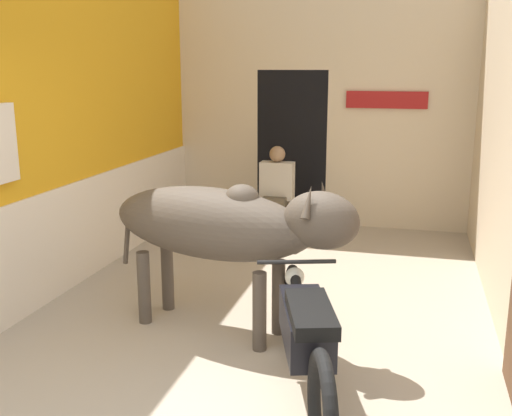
{
  "coord_description": "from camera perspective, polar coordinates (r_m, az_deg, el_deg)",
  "views": [
    {
      "loc": [
        1.25,
        -2.85,
        2.17
      ],
      "look_at": [
        -0.13,
        2.4,
        0.89
      ],
      "focal_mm": 42.0,
      "sensor_mm": 36.0,
      "label": 1
    }
  ],
  "objects": [
    {
      "name": "cow",
      "position": [
        4.84,
        -3.11,
        -1.63
      ],
      "size": [
        2.24,
        1.01,
        1.35
      ],
      "color": "#4C4238",
      "rests_on": "ground_plane"
    },
    {
      "name": "plastic_stool",
      "position": [
        7.81,
        4.55,
        -1.13
      ],
      "size": [
        0.38,
        0.38,
        0.43
      ],
      "color": "beige",
      "rests_on": "ground_plane"
    },
    {
      "name": "wall_left_shopfront",
      "position": [
        6.45,
        -16.77,
        9.46
      ],
      "size": [
        0.25,
        5.33,
        3.72
      ],
      "color": "orange",
      "rests_on": "ground_plane"
    },
    {
      "name": "motorcycle_near",
      "position": [
        4.01,
        4.74,
        -12.01
      ],
      "size": [
        0.8,
        2.04,
        0.79
      ],
      "color": "black",
      "rests_on": "ground_plane"
    },
    {
      "name": "wall_back_with_doorway",
      "position": [
        8.57,
        5.47,
        9.26
      ],
      "size": [
        4.03,
        0.93,
        3.72
      ],
      "color": "beige",
      "rests_on": "ground_plane"
    },
    {
      "name": "shopkeeper_seated",
      "position": [
        7.79,
        1.94,
        1.76
      ],
      "size": [
        0.44,
        0.33,
        1.18
      ],
      "color": "brown",
      "rests_on": "ground_plane"
    }
  ]
}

